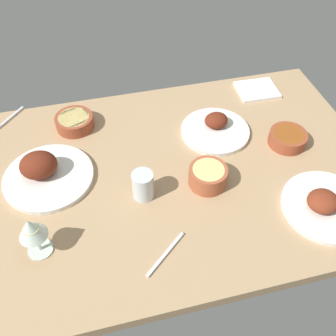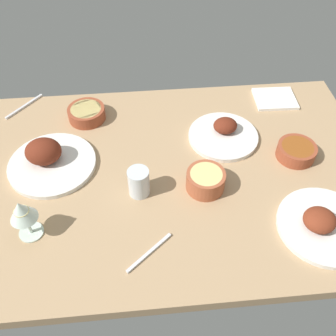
% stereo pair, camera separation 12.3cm
% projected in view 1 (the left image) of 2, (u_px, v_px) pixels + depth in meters
% --- Properties ---
extents(dining_table, '(1.40, 0.90, 0.04)m').
position_uv_depth(dining_table, '(168.00, 176.00, 1.26)').
color(dining_table, tan).
rests_on(dining_table, ground).
extents(plate_near_viewer, '(0.29, 0.29, 0.10)m').
position_uv_depth(plate_near_viewer, '(44.00, 172.00, 1.21)').
color(plate_near_viewer, silver).
rests_on(plate_near_viewer, dining_table).
extents(plate_center_main, '(0.25, 0.25, 0.07)m').
position_uv_depth(plate_center_main, '(215.00, 128.00, 1.37)').
color(plate_center_main, silver).
rests_on(plate_center_main, dining_table).
extents(plate_far_side, '(0.27, 0.27, 0.07)m').
position_uv_depth(plate_far_side, '(326.00, 205.00, 1.13)').
color(plate_far_side, silver).
rests_on(plate_far_side, dining_table).
extents(bowl_pasta, '(0.14, 0.14, 0.05)m').
position_uv_depth(bowl_pasta, '(75.00, 121.00, 1.38)').
color(bowl_pasta, brown).
rests_on(bowl_pasta, dining_table).
extents(bowl_soup, '(0.13, 0.13, 0.05)m').
position_uv_depth(bowl_soup, '(288.00, 138.00, 1.32)').
color(bowl_soup, brown).
rests_on(bowl_soup, dining_table).
extents(bowl_potatoes, '(0.12, 0.12, 0.06)m').
position_uv_depth(bowl_potatoes, '(208.00, 176.00, 1.19)').
color(bowl_potatoes, '#A35133').
rests_on(bowl_potatoes, dining_table).
extents(wine_glass, '(0.08, 0.08, 0.14)m').
position_uv_depth(wine_glass, '(31.00, 230.00, 0.98)').
color(wine_glass, silver).
rests_on(wine_glass, dining_table).
extents(water_tumbler, '(0.07, 0.07, 0.09)m').
position_uv_depth(water_tumbler, '(143.00, 185.00, 1.15)').
color(water_tumbler, silver).
rests_on(water_tumbler, dining_table).
extents(folded_napkin, '(0.16, 0.14, 0.01)m').
position_uv_depth(folded_napkin, '(257.00, 90.00, 1.54)').
color(folded_napkin, white).
rests_on(folded_napkin, dining_table).
extents(fork_loose, '(0.12, 0.14, 0.01)m').
position_uv_depth(fork_loose, '(7.00, 121.00, 1.41)').
color(fork_loose, silver).
rests_on(fork_loose, dining_table).
extents(spoon_loose, '(0.13, 0.11, 0.01)m').
position_uv_depth(spoon_loose, '(166.00, 254.00, 1.04)').
color(spoon_loose, silver).
rests_on(spoon_loose, dining_table).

